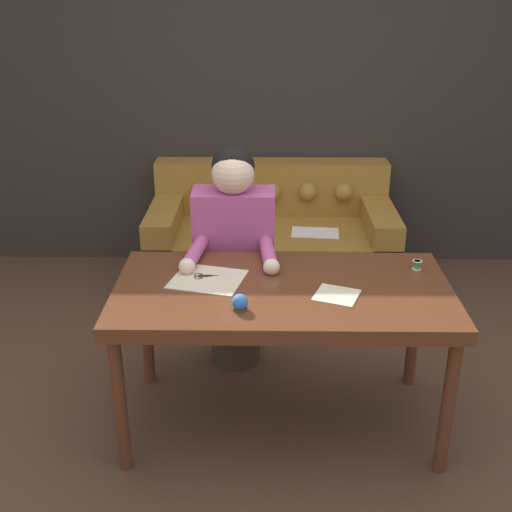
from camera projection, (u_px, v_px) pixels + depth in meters
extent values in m
plane|color=#4C3323|center=(288.00, 434.00, 3.13)|extent=(16.00, 16.00, 0.00)
cube|color=#2D2823|center=(282.00, 91.00, 4.60)|extent=(8.00, 0.06, 2.60)
cube|color=#562D19|center=(283.00, 293.00, 2.95)|extent=(1.55, 0.80, 0.07)
cylinder|color=#562D19|center=(120.00, 405.00, 2.79)|extent=(0.06, 0.06, 0.68)
cylinder|color=#562D19|center=(448.00, 408.00, 2.77)|extent=(0.06, 0.06, 0.68)
cylinder|color=#562D19|center=(146.00, 327.00, 3.42)|extent=(0.06, 0.06, 0.68)
cylinder|color=#562D19|center=(414.00, 328.00, 3.40)|extent=(0.06, 0.06, 0.68)
cube|color=olive|center=(271.00, 256.00, 4.59)|extent=(1.69, 0.87, 0.44)
cube|color=olive|center=(272.00, 187.00, 4.72)|extent=(1.69, 0.22, 0.39)
cube|color=olive|center=(167.00, 245.00, 4.56)|extent=(0.20, 0.87, 0.60)
cube|color=olive|center=(376.00, 246.00, 4.55)|extent=(0.20, 0.87, 0.60)
sphere|color=olive|center=(200.00, 192.00, 4.61)|extent=(0.13, 0.13, 0.13)
sphere|color=olive|center=(236.00, 192.00, 4.60)|extent=(0.13, 0.13, 0.13)
sphere|color=olive|center=(272.00, 192.00, 4.60)|extent=(0.13, 0.13, 0.13)
sphere|color=olive|center=(308.00, 192.00, 4.60)|extent=(0.13, 0.13, 0.13)
sphere|color=olive|center=(344.00, 192.00, 4.59)|extent=(0.13, 0.13, 0.13)
cube|color=white|center=(315.00, 232.00, 4.40)|extent=(0.34, 0.23, 0.00)
cylinder|color=#33281E|center=(235.00, 323.00, 3.66)|extent=(0.28, 0.28, 0.47)
cube|color=#B24C84|center=(234.00, 240.00, 3.46)|extent=(0.43, 0.22, 0.56)
sphere|color=beige|center=(233.00, 173.00, 3.29)|extent=(0.22, 0.22, 0.22)
sphere|color=black|center=(233.00, 167.00, 3.30)|extent=(0.22, 0.22, 0.22)
cylinder|color=#B24C84|center=(195.00, 253.00, 3.20)|extent=(0.11, 0.33, 0.07)
sphere|color=beige|center=(187.00, 266.00, 3.05)|extent=(0.08, 0.08, 0.08)
cylinder|color=#B24C84|center=(268.00, 254.00, 3.19)|extent=(0.10, 0.32, 0.07)
sphere|color=beige|center=(272.00, 267.00, 3.05)|extent=(0.08, 0.08, 0.08)
cube|color=beige|center=(208.00, 279.00, 3.00)|extent=(0.38, 0.36, 0.00)
cube|color=beige|center=(337.00, 295.00, 2.85)|extent=(0.24, 0.23, 0.00)
cube|color=silver|center=(225.00, 275.00, 3.04)|extent=(0.11, 0.04, 0.00)
cube|color=black|center=(206.00, 277.00, 3.02)|extent=(0.07, 0.03, 0.00)
torus|color=black|center=(199.00, 278.00, 3.01)|extent=(0.04, 0.04, 0.01)
cube|color=silver|center=(225.00, 276.00, 3.03)|extent=(0.11, 0.02, 0.00)
cube|color=black|center=(206.00, 276.00, 3.03)|extent=(0.07, 0.02, 0.00)
torus|color=black|center=(198.00, 275.00, 3.04)|extent=(0.04, 0.04, 0.01)
cylinder|color=silver|center=(213.00, 276.00, 3.03)|extent=(0.01, 0.01, 0.01)
cylinder|color=#338C4C|center=(417.00, 265.00, 3.10)|extent=(0.03, 0.03, 0.04)
cylinder|color=beige|center=(417.00, 261.00, 3.09)|extent=(0.04, 0.04, 0.00)
cylinder|color=beige|center=(417.00, 269.00, 3.11)|extent=(0.04, 0.04, 0.00)
cylinder|color=#4C3828|center=(240.00, 308.00, 2.73)|extent=(0.06, 0.06, 0.01)
sphere|color=#3366B2|center=(240.00, 302.00, 2.71)|extent=(0.07, 0.07, 0.07)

